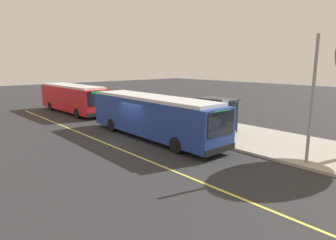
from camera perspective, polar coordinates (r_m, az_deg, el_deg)
name	(u,v)px	position (r m, az deg, el deg)	size (l,w,h in m)	color
ground_plane	(135,138)	(20.32, -6.57, -3.61)	(120.00, 120.00, 0.00)	#2B2B2D
sidewalk_curb	(194,125)	(24.13, 5.17, -1.05)	(44.00, 6.40, 0.15)	#A8A399
lane_stripe_center	(107,144)	(19.20, -11.98, -4.65)	(36.00, 0.14, 0.01)	#E0D64C
transit_bus_main	(153,115)	(19.94, -3.00, 0.92)	(12.05, 2.70, 2.95)	navy
transit_bus_second	(73,98)	(31.96, -18.31, 4.22)	(10.69, 2.93, 2.95)	red
bus_shelter	(217,107)	(21.99, 9.75, 2.52)	(2.90, 1.60, 2.48)	#333338
waiting_bench	(220,124)	(22.16, 10.20, -0.80)	(1.60, 0.48, 0.95)	brown
route_sign_post	(225,115)	(18.56, 11.21, 1.02)	(0.44, 0.08, 2.80)	#333338
utility_pole	(312,101)	(15.89, 26.67, 3.46)	(0.16, 0.16, 6.40)	gray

